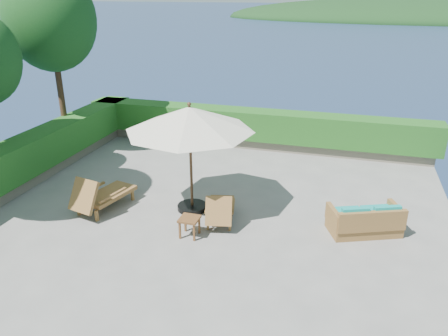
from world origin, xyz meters
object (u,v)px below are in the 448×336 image
(lounge_left, at_px, (101,195))
(wicker_loveseat, at_px, (365,221))
(patio_umbrella, at_px, (190,120))
(lounge_right, at_px, (220,208))
(side_table, at_px, (189,221))

(lounge_left, relative_size, wicker_loveseat, 1.05)
(patio_umbrella, height_order, lounge_right, patio_umbrella)
(patio_umbrella, xyz_separation_m, lounge_right, (0.88, -0.42, -2.03))
(patio_umbrella, height_order, lounge_left, patio_umbrella)
(lounge_right, relative_size, side_table, 3.39)
(lounge_right, bearing_deg, side_table, -132.29)
(patio_umbrella, bearing_deg, lounge_left, -162.82)
(side_table, bearing_deg, lounge_left, 167.56)
(patio_umbrella, bearing_deg, wicker_loveseat, -0.13)
(wicker_loveseat, bearing_deg, patio_umbrella, 157.22)
(patio_umbrella, xyz_separation_m, wicker_loveseat, (4.25, -0.01, -2.08))
(patio_umbrella, relative_size, lounge_right, 2.34)
(lounge_left, bearing_deg, wicker_loveseat, 19.34)
(patio_umbrella, relative_size, wicker_loveseat, 2.06)
(lounge_right, distance_m, wicker_loveseat, 3.40)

